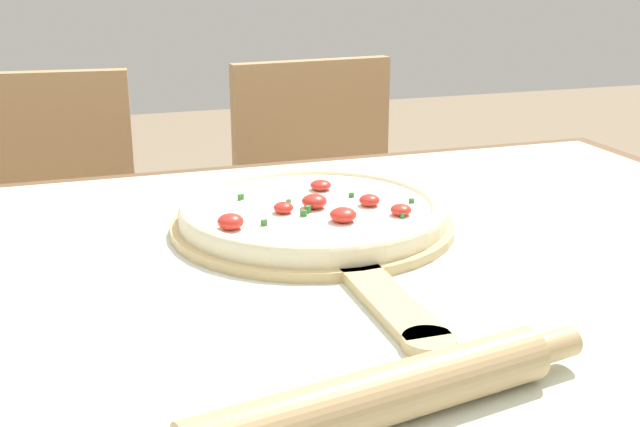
{
  "coord_description": "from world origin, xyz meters",
  "views": [
    {
      "loc": [
        -0.28,
        -0.81,
        1.11
      ],
      "look_at": [
        0.01,
        0.08,
        0.8
      ],
      "focal_mm": 45.0,
      "sensor_mm": 36.0,
      "label": 1
    }
  ],
  "objects_px": {
    "pizza_peel": "(318,230)",
    "chair_right": "(327,227)",
    "pizza": "(313,210)",
    "rolling_pin": "(376,398)",
    "chair_left": "(46,257)"
  },
  "relations": [
    {
      "from": "rolling_pin",
      "to": "chair_right",
      "type": "distance_m",
      "value": 1.26
    },
    {
      "from": "pizza_peel",
      "to": "chair_right",
      "type": "distance_m",
      "value": 0.84
    },
    {
      "from": "pizza",
      "to": "chair_right",
      "type": "height_order",
      "value": "chair_right"
    },
    {
      "from": "pizza_peel",
      "to": "chair_right",
      "type": "bearing_deg",
      "value": 70.61
    },
    {
      "from": "pizza_peel",
      "to": "pizza",
      "type": "xyz_separation_m",
      "value": [
        -0.0,
        0.02,
        0.02
      ]
    },
    {
      "from": "chair_right",
      "to": "pizza_peel",
      "type": "bearing_deg",
      "value": -113.81
    },
    {
      "from": "chair_left",
      "to": "chair_right",
      "type": "xyz_separation_m",
      "value": [
        0.62,
        0.0,
        0.0
      ]
    },
    {
      "from": "pizza",
      "to": "pizza_peel",
      "type": "bearing_deg",
      "value": -89.85
    },
    {
      "from": "chair_left",
      "to": "chair_right",
      "type": "height_order",
      "value": "same"
    },
    {
      "from": "rolling_pin",
      "to": "chair_right",
      "type": "relative_size",
      "value": 0.45
    },
    {
      "from": "pizza",
      "to": "rolling_pin",
      "type": "bearing_deg",
      "value": -101.62
    },
    {
      "from": "chair_right",
      "to": "pizza",
      "type": "bearing_deg",
      "value": -114.31
    },
    {
      "from": "pizza",
      "to": "rolling_pin",
      "type": "height_order",
      "value": "pizza"
    },
    {
      "from": "pizza_peel",
      "to": "chair_right",
      "type": "relative_size",
      "value": 0.63
    },
    {
      "from": "pizza",
      "to": "chair_right",
      "type": "distance_m",
      "value": 0.83
    }
  ]
}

